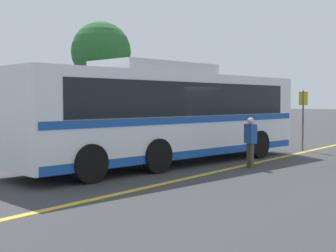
% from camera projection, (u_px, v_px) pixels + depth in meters
% --- Properties ---
extents(ground_plane, '(220.00, 220.00, 0.00)m').
position_uv_depth(ground_plane, '(183.00, 162.00, 15.76)').
color(ground_plane, '#38383A').
extents(lane_strip_0, '(31.11, 0.20, 0.01)m').
position_uv_depth(lane_strip_0, '(226.00, 170.00, 14.09)').
color(lane_strip_0, gold).
rests_on(lane_strip_0, ground_plane).
extents(curb_strip, '(39.11, 0.36, 0.15)m').
position_uv_depth(curb_strip, '(39.00, 149.00, 19.63)').
color(curb_strip, '#99999E').
rests_on(curb_strip, ground_plane).
extents(transit_bus, '(11.62, 3.91, 3.28)m').
position_uv_depth(transit_bus, '(168.00, 113.00, 15.33)').
color(transit_bus, white).
rests_on(transit_bus, ground_plane).
extents(parked_car_2, '(4.13, 2.22, 1.51)m').
position_uv_depth(parked_car_2, '(67.00, 132.00, 19.49)').
color(parked_car_2, navy).
rests_on(parked_car_2, ground_plane).
extents(parked_car_3, '(4.85, 2.18, 1.37)m').
position_uv_depth(parked_car_3, '(168.00, 127.00, 24.50)').
color(parked_car_3, '#9E9EA3').
rests_on(parked_car_3, ground_plane).
extents(pedestrian_1, '(0.40, 0.47, 1.56)m').
position_uv_depth(pedestrian_1, '(250.00, 139.00, 14.54)').
color(pedestrian_1, brown).
rests_on(pedestrian_1, ground_plane).
extents(bus_stop_sign, '(0.08, 0.40, 2.51)m').
position_uv_depth(bus_stop_sign, '(303.00, 113.00, 19.48)').
color(bus_stop_sign, '#59595E').
rests_on(bus_stop_sign, ground_plane).
extents(tree_0, '(3.66, 3.66, 6.93)m').
position_uv_depth(tree_0, '(101.00, 52.00, 28.65)').
color(tree_0, '#513823').
rests_on(tree_0, ground_plane).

